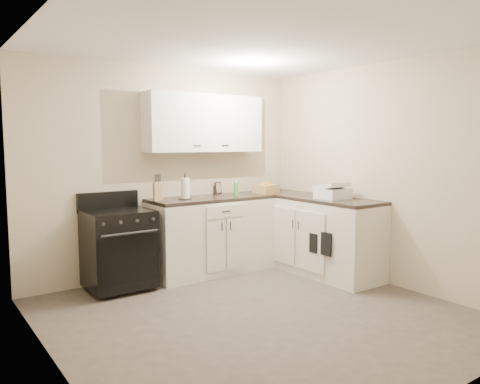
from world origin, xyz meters
TOP-DOWN VIEW (x-y plane):
  - floor at (0.00, 0.00)m, footprint 3.60×3.60m
  - ceiling at (0.00, 0.00)m, footprint 3.60×3.60m
  - wall_back at (0.00, 1.80)m, footprint 3.60×0.00m
  - wall_right at (1.80, 0.00)m, footprint 0.00×3.60m
  - wall_left at (-1.80, 0.00)m, footprint 0.00×3.60m
  - wall_front at (0.00, -1.80)m, footprint 3.60×0.00m
  - base_cabinets_back at (0.43, 1.50)m, footprint 1.55×0.60m
  - base_cabinets_right at (1.50, 0.85)m, footprint 0.60×1.90m
  - countertop_back at (0.43, 1.50)m, footprint 1.55×0.60m
  - countertop_right at (1.50, 0.85)m, footprint 0.60×1.90m
  - upper_cabinets at (0.43, 1.65)m, footprint 1.55×0.30m
  - stove at (-0.78, 1.48)m, footprint 0.69×0.59m
  - knife_block at (-0.27, 1.55)m, footprint 0.11×0.10m
  - paper_towel at (0.06, 1.50)m, footprint 0.11×0.11m
  - soap_bottle at (0.76, 1.45)m, footprint 0.07×0.07m
  - picture_frame at (0.69, 1.76)m, footprint 0.13×0.08m
  - wicker_basket at (1.26, 1.48)m, footprint 0.37×0.29m
  - countertop_grill at (1.50, 0.51)m, footprint 0.34×0.32m
  - oven_mitt_near at (1.18, 0.29)m, footprint 0.02×0.15m
  - oven_mitt_far at (1.18, 0.49)m, footprint 0.02×0.13m

SIDE VIEW (x-z plane):
  - floor at x=0.00m, z-range 0.00..0.00m
  - oven_mitt_far at x=1.18m, z-range 0.33..0.56m
  - base_cabinets_back at x=0.43m, z-range 0.00..0.90m
  - base_cabinets_right at x=1.50m, z-range 0.00..0.90m
  - stove at x=-0.78m, z-range 0.04..0.88m
  - oven_mitt_near at x=1.18m, z-range 0.34..0.60m
  - countertop_back at x=0.43m, z-range 0.90..0.94m
  - countertop_right at x=1.50m, z-range 0.90..0.94m
  - wicker_basket at x=1.26m, z-range 0.94..1.05m
  - countertop_grill at x=1.50m, z-range 0.94..1.06m
  - picture_frame at x=0.69m, z-range 0.94..1.10m
  - soap_bottle at x=0.76m, z-range 0.94..1.10m
  - knife_block at x=-0.27m, z-range 0.94..1.15m
  - paper_towel at x=0.06m, z-range 0.94..1.19m
  - wall_back at x=0.00m, z-range -0.55..3.05m
  - wall_right at x=1.80m, z-range -0.55..3.05m
  - wall_left at x=-1.80m, z-range -0.55..3.05m
  - wall_front at x=0.00m, z-range -0.55..3.05m
  - upper_cabinets at x=0.43m, z-range 1.49..2.19m
  - ceiling at x=0.00m, z-range 2.50..2.50m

